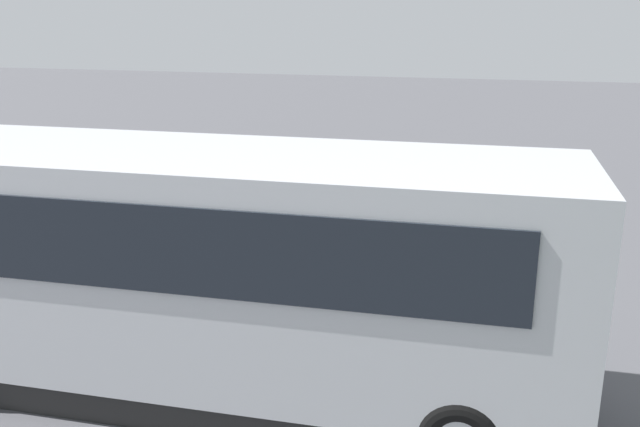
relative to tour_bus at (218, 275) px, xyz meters
The scene contains 14 objects.
ground_plane 4.85m from the tour_bus, 108.63° to the right, with size 80.00×80.00×0.00m, color #4C4C51.
tour_bus is the anchor object (origin of this frame).
spectator_far_left 3.69m from the tour_bus, 129.42° to the right, with size 0.57×0.31×1.66m.
spectator_left 3.36m from the tour_bus, 114.37° to the right, with size 0.58×0.36×1.73m.
spectator_centre 3.02m from the tour_bus, 96.62° to the right, with size 0.57×0.38×1.67m.
spectator_right 3.33m from the tour_bus, 77.74° to the right, with size 0.58×0.36×1.74m.
spectator_far_right 3.29m from the tour_bus, 59.95° to the right, with size 0.58×0.33×1.82m.
parked_motorcycle_silver 2.60m from the tour_bus, 109.95° to the right, with size 2.05×0.58×0.99m.
stunt_motorcycle 7.66m from the tour_bus, 85.89° to the right, with size 1.88×1.08×1.23m.
traffic_cone 6.92m from the tour_bus, 103.72° to the right, with size 0.34×0.34×0.63m.
bay_line_b 8.20m from the tour_bus, 128.96° to the right, with size 0.12×4.93×0.01m.
bay_line_c 6.90m from the tour_bus, 111.15° to the right, with size 0.12×3.87×0.01m.
bay_line_d 6.47m from the tour_bus, 88.00° to the right, with size 0.12×3.99×0.01m.
bay_line_e 7.07m from the tour_bus, 65.46° to the right, with size 0.12×4.50×0.01m.
Camera 1 is at (-1.94, 12.12, 4.95)m, focal length 39.20 mm.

